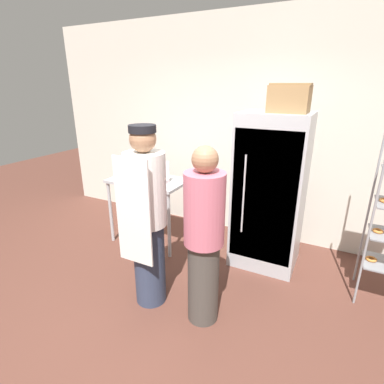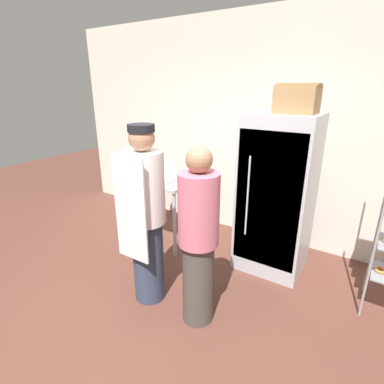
% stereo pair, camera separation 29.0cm
% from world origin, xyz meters
% --- Properties ---
extents(ground_plane, '(14.00, 14.00, 0.00)m').
position_xyz_m(ground_plane, '(0.00, 0.00, 0.00)').
color(ground_plane, brown).
extents(back_wall, '(6.40, 0.12, 3.00)m').
position_xyz_m(back_wall, '(0.00, 2.31, 1.50)').
color(back_wall, silver).
rests_on(back_wall, ground_plane).
extents(refrigerator, '(0.76, 0.68, 1.82)m').
position_xyz_m(refrigerator, '(0.59, 1.56, 0.91)').
color(refrigerator, '#ADAFB5').
rests_on(refrigerator, ground_plane).
extents(prep_counter, '(1.02, 0.61, 0.90)m').
position_xyz_m(prep_counter, '(-0.98, 1.36, 0.78)').
color(prep_counter, '#ADAFB5').
rests_on(prep_counter, ground_plane).
extents(donut_box, '(0.26, 0.23, 0.28)m').
position_xyz_m(donut_box, '(-0.79, 1.28, 0.95)').
color(donut_box, silver).
rests_on(donut_box, prep_counter).
extents(blender_pitcher, '(0.14, 0.14, 0.27)m').
position_xyz_m(blender_pitcher, '(-1.23, 1.57, 1.03)').
color(blender_pitcher, black).
rests_on(blender_pitcher, prep_counter).
extents(binder_stack, '(0.30, 0.23, 0.09)m').
position_xyz_m(binder_stack, '(-1.19, 1.30, 0.95)').
color(binder_stack, '#2D5193').
rests_on(binder_stack, prep_counter).
extents(cardboard_storage_box, '(0.40, 0.33, 0.29)m').
position_xyz_m(cardboard_storage_box, '(0.71, 1.53, 1.96)').
color(cardboard_storage_box, '#937047').
rests_on(cardboard_storage_box, refrigerator).
extents(person_baker, '(0.38, 0.39, 1.78)m').
position_xyz_m(person_baker, '(-0.26, 0.31, 0.93)').
color(person_baker, '#333D56').
rests_on(person_baker, ground_plane).
extents(person_customer, '(0.35, 0.35, 1.65)m').
position_xyz_m(person_customer, '(0.32, 0.32, 0.84)').
color(person_customer, '#47423D').
rests_on(person_customer, ground_plane).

